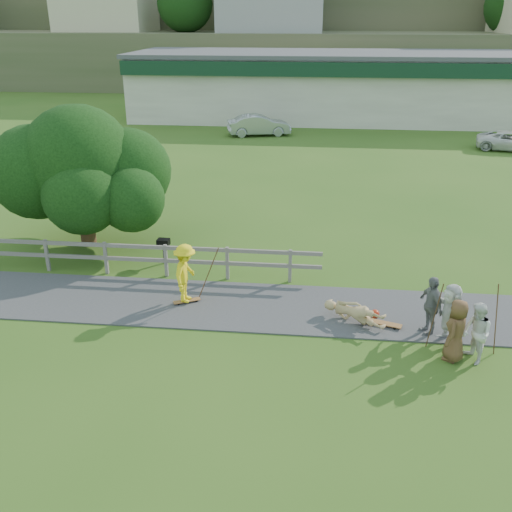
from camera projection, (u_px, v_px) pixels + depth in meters
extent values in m
plane|color=#325B1A|center=(209.00, 331.00, 15.33)|extent=(260.00, 260.00, 0.00)
cube|color=#39393B|center=(218.00, 304.00, 16.69)|extent=(34.00, 3.00, 0.04)
cube|color=#605A55|center=(47.00, 255.00, 18.72)|extent=(0.10, 0.10, 1.10)
cube|color=#605A55|center=(106.00, 258.00, 18.53)|extent=(0.10, 0.10, 1.10)
cube|color=#605A55|center=(166.00, 261.00, 18.33)|extent=(0.10, 0.10, 1.10)
cube|color=#605A55|center=(227.00, 263.00, 18.13)|extent=(0.10, 0.10, 1.10)
cube|color=#605A55|center=(290.00, 266.00, 17.93)|extent=(0.10, 0.10, 1.10)
cube|color=#605A55|center=(89.00, 244.00, 18.40)|extent=(15.00, 0.08, 0.12)
cube|color=#605A55|center=(91.00, 257.00, 18.57)|extent=(15.00, 0.08, 0.12)
cube|color=beige|center=(336.00, 87.00, 46.01)|extent=(32.00, 10.00, 4.80)
cube|color=#133520|center=(339.00, 70.00, 40.55)|extent=(32.00, 0.60, 1.00)
cube|color=#515257|center=(338.00, 54.00, 45.01)|extent=(32.50, 10.50, 0.30)
cube|color=#455330|center=(297.00, 61.00, 64.46)|extent=(220.00, 14.00, 6.00)
cube|color=#455330|center=(302.00, 25.00, 74.99)|extent=(220.00, 14.00, 13.00)
imported|color=yellow|center=(186.00, 276.00, 16.45)|extent=(0.77, 1.20, 1.76)
imported|color=tan|center=(354.00, 313.00, 15.60)|extent=(1.31, 1.74, 0.65)
imported|color=silver|center=(476.00, 334.00, 13.70)|extent=(0.79, 0.90, 1.56)
imported|color=slate|center=(431.00, 305.00, 14.93)|extent=(0.72, 1.05, 1.65)
imported|color=brown|center=(456.00, 331.00, 13.78)|extent=(0.82, 0.93, 1.61)
imported|color=silver|center=(450.00, 314.00, 14.51)|extent=(0.91, 1.61, 1.65)
imported|color=#A8AAB0|center=(259.00, 125.00, 39.70)|extent=(4.60, 2.61, 1.43)
imported|color=silver|center=(512.00, 141.00, 35.36)|extent=(4.55, 2.92, 1.17)
sphere|color=red|center=(375.00, 314.00, 15.94)|extent=(0.25, 0.25, 0.25)
cylinder|color=#503420|center=(209.00, 271.00, 16.75)|extent=(0.03, 0.03, 1.78)
cylinder|color=#503420|center=(434.00, 316.00, 14.25)|extent=(0.03, 0.03, 1.82)
cylinder|color=#503420|center=(496.00, 320.00, 13.93)|extent=(0.03, 0.03, 1.95)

